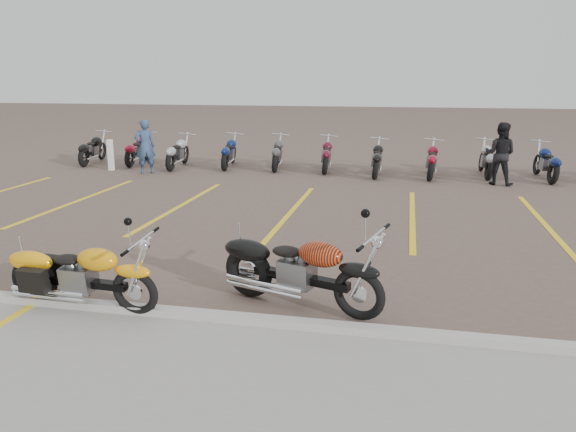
# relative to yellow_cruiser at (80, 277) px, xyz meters

# --- Properties ---
(ground) EXTENTS (100.00, 100.00, 0.00)m
(ground) POSITION_rel_yellow_cruiser_xyz_m (1.59, 1.99, -0.44)
(ground) COLOR brown
(ground) RESTS_ON ground
(curb) EXTENTS (60.00, 0.18, 0.12)m
(curb) POSITION_rel_yellow_cruiser_xyz_m (1.59, -0.01, -0.38)
(curb) COLOR #ADAAA3
(curb) RESTS_ON ground
(parking_stripes) EXTENTS (38.00, 5.50, 0.01)m
(parking_stripes) POSITION_rel_yellow_cruiser_xyz_m (1.59, 5.99, -0.44)
(parking_stripes) COLOR yellow
(parking_stripes) RESTS_ON ground
(yellow_cruiser) EXTENTS (2.16, 0.35, 0.89)m
(yellow_cruiser) POSITION_rel_yellow_cruiser_xyz_m (0.00, 0.00, 0.00)
(yellow_cruiser) COLOR black
(yellow_cruiser) RESTS_ON ground
(flame_cruiser) EXTENTS (2.30, 0.88, 0.98)m
(flame_cruiser) POSITION_rel_yellow_cruiser_xyz_m (2.77, 0.66, 0.04)
(flame_cruiser) COLOR black
(flame_cruiser) RESTS_ON ground
(person_a) EXTENTS (0.74, 0.69, 1.71)m
(person_a) POSITION_rel_yellow_cruiser_xyz_m (-3.96, 10.10, 0.41)
(person_a) COLOR navy
(person_a) RESTS_ON ground
(person_b) EXTENTS (1.02, 0.91, 1.76)m
(person_b) POSITION_rel_yellow_cruiser_xyz_m (6.67, 10.41, 0.44)
(person_b) COLOR black
(person_b) RESTS_ON ground
(bollard) EXTENTS (0.15, 0.15, 1.00)m
(bollard) POSITION_rel_yellow_cruiser_xyz_m (-5.36, 10.42, 0.06)
(bollard) COLOR white
(bollard) RESTS_ON ground
(bg_bike_row) EXTENTS (18.92, 2.04, 1.10)m
(bg_bike_row) POSITION_rel_yellow_cruiser_xyz_m (2.33, 11.56, 0.11)
(bg_bike_row) COLOR black
(bg_bike_row) RESTS_ON ground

